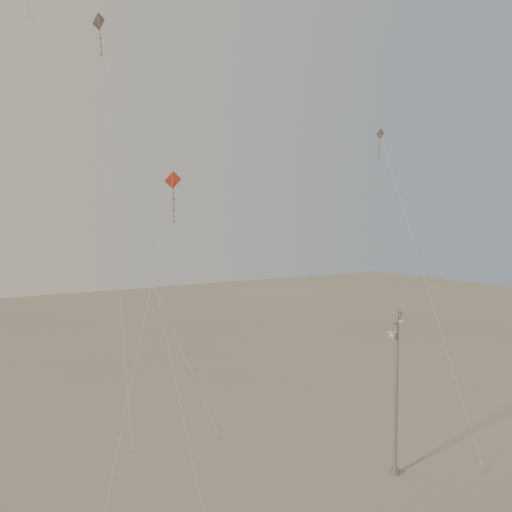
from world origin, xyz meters
TOP-DOWN VIEW (x-y plane):
  - street_lamp at (8.05, 2.07)m, footprint 1.54×0.94m
  - kite_1 at (-4.07, 6.63)m, footprint 2.78×4.85m
  - kite_3 at (-4.44, 2.45)m, footprint 5.42×3.84m
  - kite_4 at (13.26, 7.22)m, footprint 2.02×9.97m
  - kite_5 at (-1.48, 20.88)m, footprint 6.97×12.60m

SIDE VIEW (x-z plane):
  - street_lamp at x=8.05m, z-range 0.28..8.50m
  - kite_3 at x=-4.44m, z-range 4.07..18.64m
  - kite_4 at x=13.26m, z-range 4.69..22.51m
  - kite_1 at x=-4.07m, z-range 5.51..27.05m
  - kite_5 at x=-1.48m, z-range 6.79..34.04m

